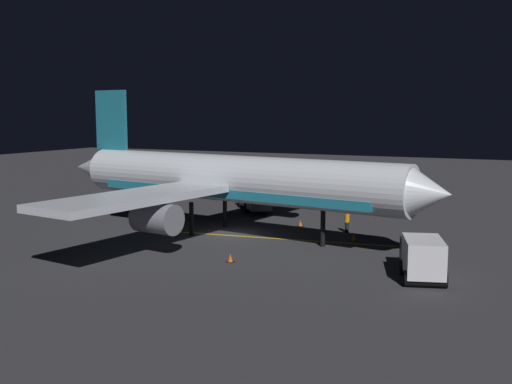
% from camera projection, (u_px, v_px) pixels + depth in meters
% --- Properties ---
extents(ground_plane, '(180.00, 180.00, 0.20)m').
position_uv_depth(ground_plane, '(233.00, 235.00, 47.94)').
color(ground_plane, '#313135').
extents(apron_guide_stripe, '(2.60, 19.14, 0.01)m').
position_uv_depth(apron_guide_stripe, '(279.00, 239.00, 46.20)').
color(apron_guide_stripe, gold).
rests_on(apron_guide_stripe, ground_plane).
extents(airliner, '(33.56, 35.52, 11.58)m').
position_uv_depth(airliner, '(227.00, 180.00, 47.70)').
color(airliner, silver).
rests_on(airliner, ground_plane).
extents(baggage_truck, '(5.79, 3.59, 2.45)m').
position_uv_depth(baggage_truck, '(422.00, 257.00, 35.07)').
color(baggage_truck, silver).
rests_on(baggage_truck, ground_plane).
extents(catering_truck, '(6.24, 5.44, 2.23)m').
position_uv_depth(catering_truck, '(254.00, 199.00, 59.29)').
color(catering_truck, silver).
rests_on(catering_truck, ground_plane).
extents(ground_crew_worker, '(0.40, 0.40, 1.74)m').
position_uv_depth(ground_crew_worker, '(347.00, 222.00, 48.46)').
color(ground_crew_worker, black).
rests_on(ground_crew_worker, ground_plane).
extents(traffic_cone_near_left, '(0.50, 0.50, 0.55)m').
position_uv_depth(traffic_cone_near_left, '(300.00, 223.00, 51.27)').
color(traffic_cone_near_left, '#EA590F').
rests_on(traffic_cone_near_left, ground_plane).
extents(traffic_cone_near_right, '(0.50, 0.50, 0.55)m').
position_uv_depth(traffic_cone_near_right, '(230.00, 258.00, 38.96)').
color(traffic_cone_near_right, '#EA590F').
rests_on(traffic_cone_near_right, ground_plane).
extents(traffic_cone_under_wing, '(0.50, 0.50, 0.55)m').
position_uv_depth(traffic_cone_under_wing, '(354.00, 237.00, 45.48)').
color(traffic_cone_under_wing, '#EA590F').
rests_on(traffic_cone_under_wing, ground_plane).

